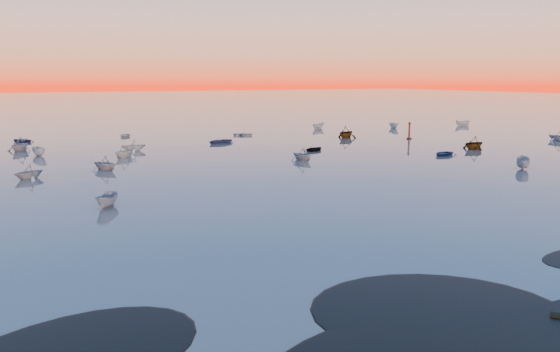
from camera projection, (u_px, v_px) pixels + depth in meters
ground at (148, 126)px, 118.24m from camera, size 600.00×600.00×0.00m
moored_fleet at (224, 152)px, 76.71m from camera, size 124.00×58.00×1.20m
boat_near_center at (522, 169)px, 62.04m from camera, size 3.77×3.97×1.33m
boat_near_right at (302, 160)px, 68.62m from camera, size 3.80×2.34×1.24m
channel_marker at (409, 132)px, 92.11m from camera, size 0.87×0.87×3.10m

